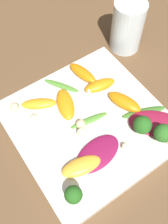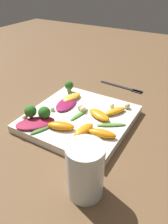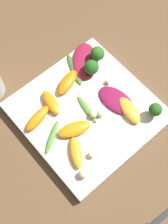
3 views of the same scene
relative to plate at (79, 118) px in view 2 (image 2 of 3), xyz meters
The scene contains 25 objects.
ground_plane 0.01m from the plate, ahead, with size 2.40×2.40×0.00m, color brown.
plate is the anchor object (origin of this frame).
drinking_glass 0.25m from the plate, 146.00° to the right, with size 0.07×0.07×0.12m.
fork 0.28m from the plate, ahead, with size 0.03×0.17×0.01m.
radicchio_leaf_0 0.13m from the plate, 141.70° to the left, with size 0.12×0.11×0.01m.
radicchio_leaf_1 0.07m from the plate, 67.14° to the left, with size 0.10×0.07×0.01m.
orange_segment_0 0.08m from the plate, behind, with size 0.05×0.08×0.02m.
orange_segment_1 0.11m from the plate, 118.14° to the right, with size 0.04×0.08×0.02m.
orange_segment_2 0.11m from the plate, 54.10° to the right, with size 0.07×0.06×0.02m.
orange_segment_3 0.06m from the plate, 70.21° to the right, with size 0.06×0.08×0.02m.
orange_segment_4 0.10m from the plate, 46.32° to the left, with size 0.08×0.05×0.02m.
orange_segment_5 0.09m from the plate, 140.61° to the right, with size 0.07×0.04×0.02m.
broccoli_floret_0 0.11m from the plate, 133.11° to the left, with size 0.03×0.03×0.04m.
broccoli_floret_1 0.14m from the plate, 128.60° to the left, with size 0.03×0.03×0.04m.
broccoli_floret_2 0.15m from the plate, 44.97° to the left, with size 0.03×0.03×0.04m.
arugula_sprig_0 0.11m from the plate, 155.10° to the left, with size 0.09×0.05×0.01m.
arugula_sprig_1 0.02m from the plate, 71.40° to the right, with size 0.08×0.03×0.01m.
arugula_sprig_2 0.10m from the plate, 90.08° to the right, with size 0.05×0.07×0.01m.
macadamia_nut_0 0.09m from the plate, 104.16° to the left, with size 0.01×0.01×0.01m.
macadamia_nut_1 0.11m from the plate, 36.37° to the right, with size 0.01×0.01×0.01m.
macadamia_nut_2 0.07m from the plate, 125.53° to the right, with size 0.01×0.01×0.01m.
macadamia_nut_3 0.03m from the plate, ahead, with size 0.02×0.02×0.02m.
macadamia_nut_4 0.16m from the plate, 128.52° to the left, with size 0.02×0.02×0.02m.
macadamia_nut_5 0.04m from the plate, 27.13° to the left, with size 0.02×0.02×0.02m.
macadamia_nut_6 0.15m from the plate, 44.72° to the right, with size 0.02×0.02×0.02m.
Camera 2 is at (-0.45, -0.28, 0.38)m, focal length 35.00 mm.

